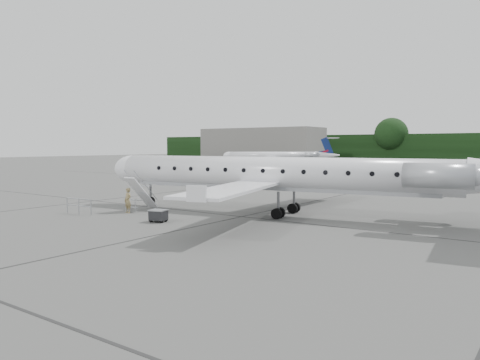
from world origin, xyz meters
The scene contains 8 objects.
ground centered at (0.00, 0.00, 0.00)m, with size 320.00×320.00×0.00m, color #585856.
terminal_building centered at (-70.00, 110.00, 5.00)m, with size 40.00×14.00×10.00m, color slate.
main_regional_jet centered at (-2.74, 6.53, 3.71)m, with size 28.94×20.83×7.42m, color white, non-canonical shape.
airstair centered at (-11.02, 3.03, 1.16)m, with size 0.85×2.48×2.33m, color white, non-canonical shape.
passenger centered at (-10.83, 1.65, 0.83)m, with size 0.61×0.40×1.66m, color olive.
safety_railing centered at (-13.05, -0.52, 0.50)m, with size 2.20×0.08×1.00m, color #979A9F, non-canonical shape.
baggage_cart centered at (-6.56, 0.20, 0.39)m, with size 0.91×0.74×0.79m, color black, non-canonical shape.
bg_regional_left centered at (-39.46, 66.83, 3.08)m, with size 23.52×16.93×6.17m, color white, non-canonical shape.
Camera 1 is at (12.89, -19.04, 4.46)m, focal length 35.00 mm.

